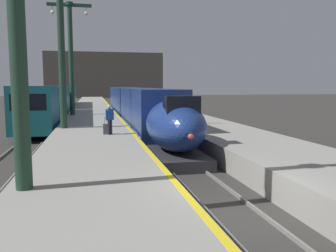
% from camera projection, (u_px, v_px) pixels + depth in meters
% --- Properties ---
extents(ground_plane, '(260.00, 260.00, 0.00)m').
position_uv_depth(ground_plane, '(239.00, 219.00, 10.10)').
color(ground_plane, '#33302D').
extents(platform_left, '(4.80, 110.00, 1.05)m').
position_uv_depth(platform_left, '(93.00, 121.00, 33.23)').
color(platform_left, gray).
rests_on(platform_left, ground).
extents(platform_right, '(4.80, 110.00, 1.05)m').
position_uv_depth(platform_right, '(176.00, 119.00, 34.93)').
color(platform_right, gray).
rests_on(platform_right, ground).
extents(platform_left_safety_stripe, '(0.20, 107.80, 0.01)m').
position_uv_depth(platform_left_safety_stripe, '(117.00, 115.00, 33.65)').
color(platform_left_safety_stripe, yellow).
rests_on(platform_left_safety_stripe, platform_left).
extents(rail_main_left, '(0.08, 110.00, 0.12)m').
position_uv_depth(rail_main_left, '(125.00, 122.00, 36.65)').
color(rail_main_left, slate).
rests_on(rail_main_left, ground).
extents(rail_main_right, '(0.08, 110.00, 0.12)m').
position_uv_depth(rail_main_right, '(139.00, 122.00, 36.96)').
color(rail_main_right, slate).
rests_on(rail_main_right, ground).
extents(rail_secondary_left, '(0.08, 110.00, 0.12)m').
position_uv_depth(rail_secondary_left, '(43.00, 124.00, 34.95)').
color(rail_secondary_left, slate).
rests_on(rail_secondary_left, ground).
extents(rail_secondary_right, '(0.08, 110.00, 0.12)m').
position_uv_depth(rail_secondary_right, '(59.00, 123.00, 35.27)').
color(rail_secondary_right, slate).
rests_on(rail_secondary_right, ground).
extents(highspeed_train_main, '(2.92, 37.52, 3.60)m').
position_uv_depth(highspeed_train_main, '(137.00, 106.00, 32.58)').
color(highspeed_train_main, navy).
rests_on(highspeed_train_main, ground).
extents(regional_train_adjacent, '(2.85, 36.60, 3.80)m').
position_uv_depth(regional_train_adjacent, '(56.00, 100.00, 40.35)').
color(regional_train_adjacent, '#145660').
rests_on(regional_train_adjacent, ground).
extents(station_column_mid, '(4.00, 0.68, 9.75)m').
position_uv_depth(station_column_mid, '(61.00, 37.00, 22.41)').
color(station_column_mid, '#1E3828').
rests_on(station_column_mid, platform_left).
extents(station_column_far, '(4.00, 0.68, 10.39)m').
position_uv_depth(station_column_far, '(71.00, 49.00, 32.79)').
color(station_column_far, '#1E3828').
rests_on(station_column_far, platform_left).
extents(passenger_near_edge, '(0.48, 0.40, 1.69)m').
position_uv_depth(passenger_near_edge, '(110.00, 117.00, 19.93)').
color(passenger_near_edge, '#23232D').
rests_on(passenger_near_edge, platform_left).
extents(rolling_suitcase, '(0.40, 0.22, 0.98)m').
position_uv_depth(rolling_suitcase, '(107.00, 129.00, 20.12)').
color(rolling_suitcase, '#4C4C51').
rests_on(rolling_suitcase, platform_left).
extents(terminus_back_wall, '(36.00, 2.00, 14.00)m').
position_uv_depth(terminus_back_wall, '(105.00, 75.00, 108.36)').
color(terminus_back_wall, '#4C4742').
rests_on(terminus_back_wall, ground).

